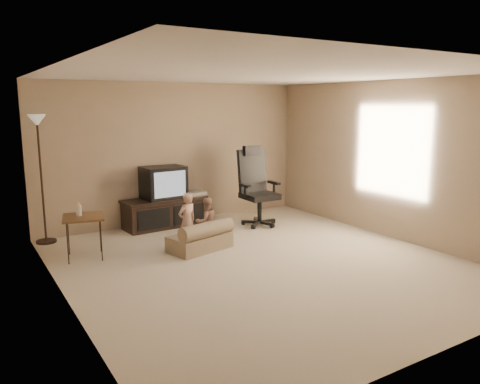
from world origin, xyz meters
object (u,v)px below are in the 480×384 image
at_px(tv_stand, 165,202).
at_px(toddler_right, 207,221).
at_px(office_chair, 257,197).
at_px(toddler_left, 187,221).
at_px(side_table, 83,217).
at_px(child_sofa, 202,238).
at_px(floor_lamp, 39,150).

distance_m(tv_stand, toddler_right, 1.37).
distance_m(office_chair, toddler_left, 1.82).
relative_size(side_table, child_sofa, 0.81).
bearing_deg(office_chair, child_sofa, -149.35).
xyz_separation_m(office_chair, toddler_right, (-1.35, -0.64, -0.13)).
bearing_deg(office_chair, toddler_right, -152.87).
xyz_separation_m(tv_stand, child_sofa, (-0.09, -1.58, -0.26)).
distance_m(side_table, toddler_left, 1.46).
height_order(toddler_left, toddler_right, toddler_left).
bearing_deg(side_table, office_chair, 5.35).
xyz_separation_m(side_table, toddler_right, (1.74, -0.35, -0.21)).
xyz_separation_m(office_chair, side_table, (-3.09, -0.29, 0.08)).
height_order(floor_lamp, toddler_left, floor_lamp).
bearing_deg(toddler_right, child_sofa, 48.11).
relative_size(tv_stand, floor_lamp, 0.77).
bearing_deg(office_chair, tv_stand, 155.22).
relative_size(child_sofa, toddler_left, 1.17).
distance_m(floor_lamp, child_sofa, 2.79).
bearing_deg(side_table, floor_lamp, 107.28).
bearing_deg(office_chair, toddler_left, -156.31).
height_order(tv_stand, child_sofa, tv_stand).
bearing_deg(toddler_left, side_table, -29.38).
bearing_deg(child_sofa, floor_lamp, 125.77).
height_order(office_chair, floor_lamp, floor_lamp).
bearing_deg(side_table, child_sofa, -19.95).
bearing_deg(side_table, tv_stand, 31.90).
relative_size(side_table, toddler_right, 1.10).
bearing_deg(toddler_left, tv_stand, -113.22).
bearing_deg(office_chair, floor_lamp, 168.85).
xyz_separation_m(tv_stand, side_table, (-1.63, -1.02, 0.14)).
distance_m(tv_stand, child_sofa, 1.60).
distance_m(floor_lamp, toddler_right, 2.73).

